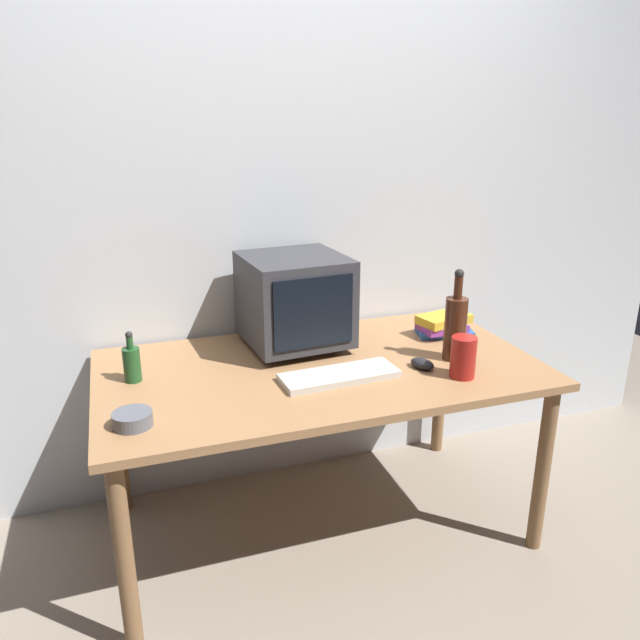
{
  "coord_description": "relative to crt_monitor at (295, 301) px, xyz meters",
  "views": [
    {
      "loc": [
        -0.68,
        -2.0,
        1.61
      ],
      "look_at": [
        0.0,
        0.0,
        0.89
      ],
      "focal_mm": 34.56,
      "sensor_mm": 36.0,
      "label": 1
    }
  ],
  "objects": [
    {
      "name": "ground_plane",
      "position": [
        0.03,
        -0.22,
        -0.9
      ],
      "size": [
        6.0,
        6.0,
        0.0
      ],
      "primitive_type": "plane",
      "color": "gray"
    },
    {
      "name": "back_wall",
      "position": [
        0.03,
        0.28,
        0.35
      ],
      "size": [
        4.0,
        0.08,
        2.5
      ],
      "primitive_type": "cube",
      "color": "silver",
      "rests_on": "ground"
    },
    {
      "name": "desk",
      "position": [
        0.03,
        -0.22,
        -0.27
      ],
      "size": [
        1.62,
        0.89,
        0.71
      ],
      "color": "#9E7047",
      "rests_on": "ground"
    },
    {
      "name": "crt_monitor",
      "position": [
        0.0,
        0.0,
        0.0
      ],
      "size": [
        0.41,
        0.41,
        0.37
      ],
      "color": "#333338",
      "rests_on": "desk"
    },
    {
      "name": "keyboard",
      "position": [
        0.06,
        -0.35,
        -0.18
      ],
      "size": [
        0.43,
        0.17,
        0.02
      ],
      "primitive_type": "cube",
      "rotation": [
        0.0,
        0.0,
        0.06
      ],
      "color": "beige",
      "rests_on": "desk"
    },
    {
      "name": "computer_mouse",
      "position": [
        0.38,
        -0.36,
        -0.17
      ],
      "size": [
        0.09,
        0.11,
        0.04
      ],
      "primitive_type": "ellipsoid",
      "rotation": [
        0.0,
        0.0,
        0.37
      ],
      "color": "black",
      "rests_on": "desk"
    },
    {
      "name": "bottle_tall",
      "position": [
        0.53,
        -0.32,
        -0.06
      ],
      "size": [
        0.08,
        0.08,
        0.35
      ],
      "color": "#472314",
      "rests_on": "desk"
    },
    {
      "name": "bottle_short",
      "position": [
        -0.63,
        -0.13,
        -0.12
      ],
      "size": [
        0.06,
        0.06,
        0.18
      ],
      "color": "#1E4C23",
      "rests_on": "desk"
    },
    {
      "name": "book_stack",
      "position": [
        0.63,
        -0.08,
        -0.15
      ],
      "size": [
        0.25,
        0.18,
        0.09
      ],
      "color": "#28569E",
      "rests_on": "desk"
    },
    {
      "name": "cd_spindle",
      "position": [
        -0.65,
        -0.47,
        -0.17
      ],
      "size": [
        0.12,
        0.12,
        0.04
      ],
      "primitive_type": "cylinder",
      "color": "#595B66",
      "rests_on": "desk"
    },
    {
      "name": "metal_canister",
      "position": [
        0.48,
        -0.48,
        -0.12
      ],
      "size": [
        0.09,
        0.09,
        0.15
      ],
      "primitive_type": "cylinder",
      "color": "#A51E19",
      "rests_on": "desk"
    }
  ]
}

